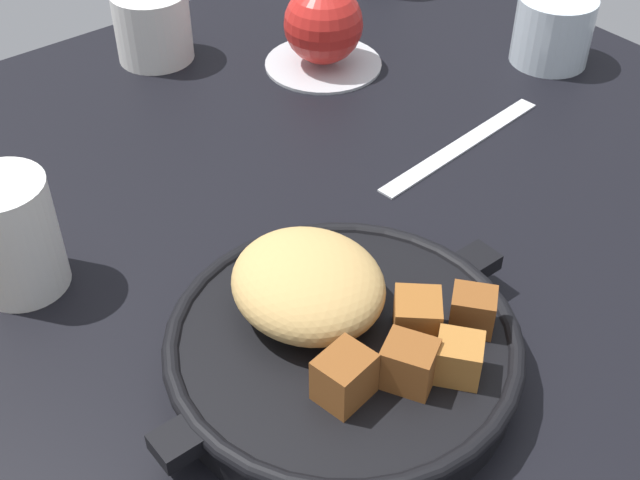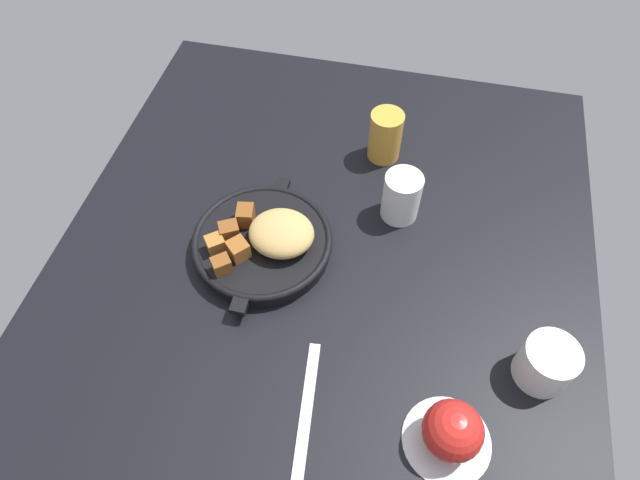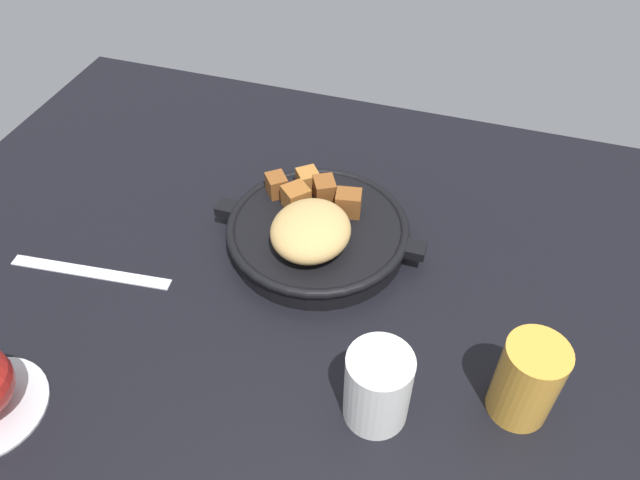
{
  "view_description": "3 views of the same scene",
  "coord_description": "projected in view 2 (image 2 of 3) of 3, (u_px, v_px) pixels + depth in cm",
  "views": [
    {
      "loc": [
        -24.47,
        -37.17,
        42.14
      ],
      "look_at": [
        3.03,
        -2.86,
        4.43
      ],
      "focal_mm": 47.24,
      "sensor_mm": 36.0,
      "label": 1
    },
    {
      "loc": [
        47.26,
        10.43,
        74.49
      ],
      "look_at": [
        -1.46,
        -0.5,
        4.67
      ],
      "focal_mm": 30.68,
      "sensor_mm": 36.0,
      "label": 2
    },
    {
      "loc": [
        -17.37,
        41.44,
        54.62
      ],
      "look_at": [
        -2.91,
        -3.94,
        6.92
      ],
      "focal_mm": 33.86,
      "sensor_mm": 36.0,
      "label": 3
    }
  ],
  "objects": [
    {
      "name": "ceramic_mug_white",
      "position": [
        546.0,
        363.0,
        0.75
      ],
      "size": [
        7.66,
        7.66,
        7.01
      ],
      "primitive_type": "cylinder",
      "color": "silver",
      "rests_on": "ground_plane"
    },
    {
      "name": "red_apple",
      "position": [
        453.0,
        431.0,
        0.69
      ],
      "size": [
        7.86,
        7.86,
        7.86
      ],
      "primitive_type": "sphere",
      "color": "red",
      "rests_on": "saucer_plate"
    },
    {
      "name": "white_creamer_pitcher",
      "position": [
        401.0,
        197.0,
        0.91
      ],
      "size": [
        6.38,
        6.38,
        8.89
      ],
      "primitive_type": "cylinder",
      "color": "white",
      "rests_on": "ground_plane"
    },
    {
      "name": "butter_knife",
      "position": [
        306.0,
        412.0,
        0.75
      ],
      "size": [
        20.46,
        3.69,
        0.36
      ],
      "primitive_type": "cube",
      "rotation": [
        0.0,
        0.0,
        0.1
      ],
      "color": "silver",
      "rests_on": "ground_plane"
    },
    {
      "name": "cast_iron_skillet",
      "position": [
        264.0,
        241.0,
        0.88
      ],
      "size": [
        27.1,
        22.8,
        7.65
      ],
      "color": "black",
      "rests_on": "ground_plane"
    },
    {
      "name": "juice_glass_amber",
      "position": [
        385.0,
        136.0,
        0.99
      ],
      "size": [
        6.03,
        6.03,
        9.63
      ],
      "primitive_type": "cylinder",
      "color": "gold",
      "rests_on": "ground_plane"
    },
    {
      "name": "ground_plane",
      "position": [
        321.0,
        268.0,
        0.9
      ],
      "size": [
        104.84,
        87.57,
        2.4
      ],
      "primitive_type": "cube",
      "color": "black"
    },
    {
      "name": "saucer_plate",
      "position": [
        446.0,
        440.0,
        0.72
      ],
      "size": [
        11.85,
        11.85,
        0.6
      ],
      "primitive_type": "cylinder",
      "color": "#B7BABF",
      "rests_on": "ground_plane"
    }
  ]
}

